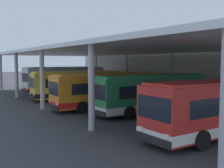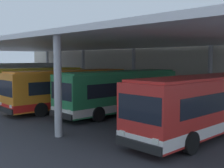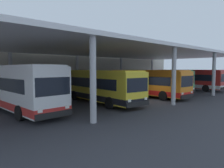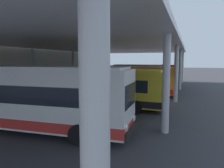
% 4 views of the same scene
% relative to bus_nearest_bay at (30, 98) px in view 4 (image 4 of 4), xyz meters
% --- Properties ---
extents(ground_plane, '(200.00, 200.00, 0.00)m').
position_rel_bus_nearest_bay_xyz_m(ground_plane, '(11.37, -4.56, -1.84)').
color(ground_plane, '#333338').
extents(platform_kerb, '(42.00, 4.50, 0.18)m').
position_rel_bus_nearest_bay_xyz_m(platform_kerb, '(11.37, 7.19, -1.75)').
color(platform_kerb, gray).
rests_on(platform_kerb, ground).
extents(station_building_facade, '(48.00, 1.60, 7.55)m').
position_rel_bus_nearest_bay_xyz_m(station_building_facade, '(11.37, 10.44, 1.94)').
color(station_building_facade, beige).
rests_on(station_building_facade, ground).
extents(canopy_shelter, '(40.00, 17.00, 5.55)m').
position_rel_bus_nearest_bay_xyz_m(canopy_shelter, '(11.37, 0.94, 3.45)').
color(canopy_shelter, silver).
rests_on(canopy_shelter, ground).
extents(bus_nearest_bay, '(3.10, 11.44, 3.57)m').
position_rel_bus_nearest_bay_xyz_m(bus_nearest_bay, '(0.00, 0.00, 0.00)').
color(bus_nearest_bay, white).
rests_on(bus_nearest_bay, ground).
extents(bus_second_bay, '(3.27, 10.68, 3.17)m').
position_rel_bus_nearest_bay_xyz_m(bus_second_bay, '(7.18, -1.44, -0.19)').
color(bus_second_bay, yellow).
rests_on(bus_second_bay, ground).
extents(bus_middle_bay, '(2.93, 10.60, 3.17)m').
position_rel_bus_nearest_bay_xyz_m(bus_middle_bay, '(14.17, -1.82, -0.19)').
color(bus_middle_bay, orange).
rests_on(bus_middle_bay, ground).
extents(bus_far_bay, '(2.80, 10.55, 3.17)m').
position_rel_bus_nearest_bay_xyz_m(bus_far_bay, '(18.21, -0.04, -0.19)').
color(bus_far_bay, '#28844C').
rests_on(bus_far_bay, ground).
extents(bus_departing, '(2.76, 10.54, 3.17)m').
position_rel_bus_nearest_bay_xyz_m(bus_departing, '(25.70, -1.33, -0.19)').
color(bus_departing, red).
rests_on(bus_departing, ground).
extents(bench_waiting, '(1.80, 0.45, 0.92)m').
position_rel_bus_nearest_bay_xyz_m(bench_waiting, '(22.61, 7.26, -1.18)').
color(bench_waiting, '#4C515B').
rests_on(bench_waiting, platform_kerb).
extents(trash_bin, '(0.52, 0.52, 0.98)m').
position_rel_bus_nearest_bay_xyz_m(trash_bin, '(24.80, 7.45, -1.16)').
color(trash_bin, '#236638').
rests_on(trash_bin, platform_kerb).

